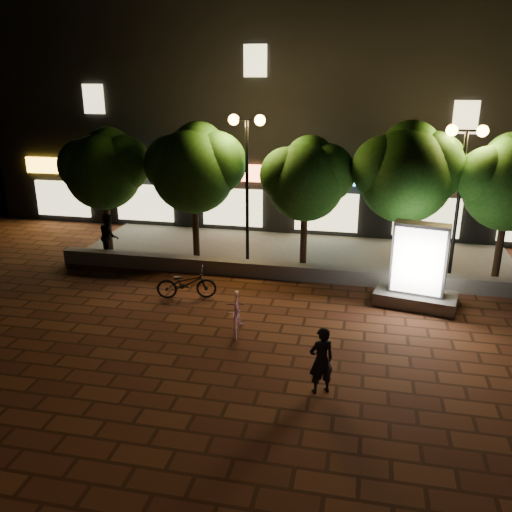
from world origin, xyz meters
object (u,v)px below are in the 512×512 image
(scooter_pink, at_px, (237,313))
(scooter_parked, at_px, (187,283))
(tree_far_left, at_px, (105,166))
(tree_mid, at_px, (307,176))
(pedestrian, at_px, (109,236))
(tree_left, at_px, (195,166))
(tree_right, at_px, (408,170))
(street_lamp_right, at_px, (463,163))
(street_lamp_left, at_px, (247,152))
(rider, at_px, (321,360))
(tree_far_right, at_px, (511,179))
(ad_kiosk, at_px, (418,273))

(scooter_pink, distance_m, scooter_parked, 2.74)
(tree_far_left, relative_size, tree_mid, 1.03)
(pedestrian, bearing_deg, tree_far_left, -4.84)
(tree_left, relative_size, scooter_parked, 2.68)
(tree_right, distance_m, street_lamp_right, 1.70)
(street_lamp_left, relative_size, street_lamp_right, 1.04)
(tree_mid, height_order, rider, tree_mid)
(tree_far_left, height_order, tree_mid, tree_far_left)
(tree_right, height_order, street_lamp_right, tree_right)
(tree_far_right, bearing_deg, street_lamp_right, -170.39)
(ad_kiosk, height_order, pedestrian, ad_kiosk)
(tree_mid, bearing_deg, ad_kiosk, -37.63)
(tree_far_left, xyz_separation_m, ad_kiosk, (11.16, -2.82, -2.27))
(street_lamp_left, bearing_deg, tree_right, 2.81)
(tree_far_right, bearing_deg, ad_kiosk, -135.19)
(tree_right, bearing_deg, tree_far_left, -180.00)
(scooter_parked, bearing_deg, tree_far_right, -83.86)
(tree_far_left, xyz_separation_m, scooter_pink, (6.35, -5.57, -2.78))
(street_lamp_left, distance_m, ad_kiosk, 6.94)
(ad_kiosk, distance_m, rider, 5.69)
(ad_kiosk, height_order, scooter_parked, ad_kiosk)
(street_lamp_left, relative_size, pedestrian, 3.06)
(tree_left, height_order, tree_right, tree_right)
(tree_left, bearing_deg, street_lamp_left, -7.70)
(tree_right, xyz_separation_m, rider, (-1.98, -8.01, -2.79))
(ad_kiosk, bearing_deg, tree_right, 97.18)
(tree_mid, relative_size, ad_kiosk, 1.77)
(scooter_parked, relative_size, pedestrian, 1.08)
(ad_kiosk, bearing_deg, rider, -114.28)
(scooter_pink, height_order, scooter_parked, scooter_pink)
(street_lamp_left, relative_size, ad_kiosk, 2.04)
(tree_right, xyz_separation_m, street_lamp_left, (-5.36, -0.26, 0.46))
(tree_right, bearing_deg, tree_mid, -180.00)
(tree_left, height_order, tree_mid, tree_left)
(tree_mid, height_order, street_lamp_left, street_lamp_left)
(tree_mid, xyz_separation_m, tree_far_right, (6.50, 0.00, 0.15))
(tree_mid, bearing_deg, street_lamp_left, -172.69)
(tree_mid, relative_size, tree_right, 0.89)
(rider, bearing_deg, tree_far_left, -70.99)
(ad_kiosk, relative_size, pedestrian, 1.50)
(tree_mid, height_order, tree_right, tree_right)
(tree_far_right, height_order, pedestrian, tree_far_right)
(rider, height_order, scooter_parked, rider)
(tree_mid, xyz_separation_m, street_lamp_right, (4.95, -0.26, 0.68))
(tree_far_left, bearing_deg, rider, -42.22)
(tree_left, distance_m, street_lamp_right, 8.96)
(street_lamp_left, relative_size, rider, 3.33)
(street_lamp_left, relative_size, scooter_parked, 2.84)
(tree_left, xyz_separation_m, street_lamp_left, (1.95, -0.26, 0.58))
(ad_kiosk, distance_m, scooter_parked, 6.92)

